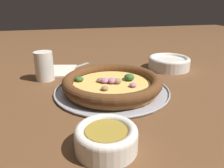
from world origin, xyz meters
The scene contains 8 objects.
ground_plane centered at (0.00, 0.00, 0.00)m, with size 3.00×3.00×0.00m, color brown.
pizza_tray centered at (0.00, 0.00, 0.00)m, with size 0.34×0.34×0.01m.
pizza centered at (0.00, 0.00, 0.03)m, with size 0.29×0.29×0.04m.
bowl_near centered at (0.26, -0.07, 0.02)m, with size 0.11×0.11×0.05m.
bowl_far centered at (-0.17, 0.27, 0.03)m, with size 0.16×0.16×0.05m.
drinking_cup centered at (-0.15, -0.20, 0.05)m, with size 0.06×0.06×0.10m.
napkin centered at (-0.24, -0.15, 0.00)m, with size 0.17×0.15×0.01m.
fork centered at (-0.26, -0.10, 0.00)m, with size 0.13×0.14×0.00m.
Camera 1 is at (0.58, -0.14, 0.25)m, focal length 35.00 mm.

